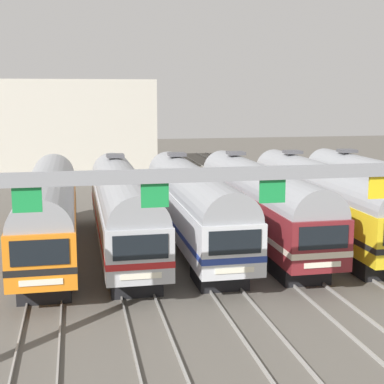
{
  "coord_description": "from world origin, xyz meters",
  "views": [
    {
      "loc": [
        -8.42,
        -31.63,
        8.88
      ],
      "look_at": [
        -1.54,
        2.28,
        2.92
      ],
      "focal_mm": 53.87,
      "sensor_mm": 36.0,
      "label": 1
    }
  ],
  "objects_px": {
    "commuter_train_stainless": "(122,206)",
    "commuter_train_maroon": "(259,200)",
    "commuter_train_yellow": "(322,198)",
    "commuter_train_green": "(383,196)",
    "catenary_gantry": "(327,198)",
    "commuter_train_orange": "(49,208)",
    "commuter_train_silver": "(192,203)"
  },
  "relations": [
    {
      "from": "commuter_train_stainless",
      "to": "commuter_train_maroon",
      "type": "xyz_separation_m",
      "value": [
        7.96,
        0.0,
        0.0
      ]
    },
    {
      "from": "commuter_train_yellow",
      "to": "commuter_train_green",
      "type": "xyz_separation_m",
      "value": [
        3.98,
        0.0,
        0.0
      ]
    },
    {
      "from": "commuter_train_stainless",
      "to": "catenary_gantry",
      "type": "height_order",
      "value": "catenary_gantry"
    },
    {
      "from": "commuter_train_yellow",
      "to": "commuter_train_orange",
      "type": "bearing_deg",
      "value": -179.98
    },
    {
      "from": "commuter_train_orange",
      "to": "catenary_gantry",
      "type": "bearing_deg",
      "value": -53.61
    },
    {
      "from": "commuter_train_stainless",
      "to": "commuter_train_silver",
      "type": "distance_m",
      "value": 3.98
    },
    {
      "from": "commuter_train_stainless",
      "to": "commuter_train_silver",
      "type": "height_order",
      "value": "same"
    },
    {
      "from": "commuter_train_orange",
      "to": "commuter_train_green",
      "type": "relative_size",
      "value": 1.0
    },
    {
      "from": "commuter_train_green",
      "to": "commuter_train_maroon",
      "type": "bearing_deg",
      "value": 180.0
    },
    {
      "from": "commuter_train_maroon",
      "to": "commuter_train_yellow",
      "type": "height_order",
      "value": "same"
    },
    {
      "from": "commuter_train_stainless",
      "to": "commuter_train_yellow",
      "type": "xyz_separation_m",
      "value": [
        11.94,
        0.0,
        0.0
      ]
    },
    {
      "from": "commuter_train_orange",
      "to": "catenary_gantry",
      "type": "height_order",
      "value": "catenary_gantry"
    },
    {
      "from": "catenary_gantry",
      "to": "commuter_train_yellow",
      "type": "bearing_deg",
      "value": 66.15
    },
    {
      "from": "commuter_train_silver",
      "to": "commuter_train_yellow",
      "type": "distance_m",
      "value": 7.96
    },
    {
      "from": "commuter_train_silver",
      "to": "commuter_train_yellow",
      "type": "bearing_deg",
      "value": 0.0
    },
    {
      "from": "commuter_train_maroon",
      "to": "commuter_train_green",
      "type": "relative_size",
      "value": 1.0
    },
    {
      "from": "commuter_train_silver",
      "to": "commuter_train_green",
      "type": "xyz_separation_m",
      "value": [
        11.94,
        0.0,
        0.0
      ]
    },
    {
      "from": "catenary_gantry",
      "to": "commuter_train_maroon",
      "type": "bearing_deg",
      "value": 81.62
    },
    {
      "from": "commuter_train_green",
      "to": "catenary_gantry",
      "type": "distance_m",
      "value": 16.98
    },
    {
      "from": "commuter_train_stainless",
      "to": "catenary_gantry",
      "type": "bearing_deg",
      "value": -66.15
    },
    {
      "from": "commuter_train_orange",
      "to": "commuter_train_maroon",
      "type": "relative_size",
      "value": 1.0
    },
    {
      "from": "commuter_train_maroon",
      "to": "catenary_gantry",
      "type": "xyz_separation_m",
      "value": [
        -1.99,
        -13.5,
        2.65
      ]
    },
    {
      "from": "commuter_train_stainless",
      "to": "commuter_train_silver",
      "type": "relative_size",
      "value": 1.0
    },
    {
      "from": "commuter_train_stainless",
      "to": "commuter_train_green",
      "type": "xyz_separation_m",
      "value": [
        15.91,
        0.0,
        0.0
      ]
    },
    {
      "from": "catenary_gantry",
      "to": "commuter_train_green",
      "type": "bearing_deg",
      "value": 53.62
    },
    {
      "from": "catenary_gantry",
      "to": "commuter_train_stainless",
      "type": "bearing_deg",
      "value": 113.85
    },
    {
      "from": "commuter_train_orange",
      "to": "commuter_train_yellow",
      "type": "bearing_deg",
      "value": 0.02
    },
    {
      "from": "commuter_train_silver",
      "to": "commuter_train_green",
      "type": "height_order",
      "value": "same"
    },
    {
      "from": "commuter_train_yellow",
      "to": "catenary_gantry",
      "type": "xyz_separation_m",
      "value": [
        -5.97,
        -13.5,
        2.65
      ]
    },
    {
      "from": "commuter_train_stainless",
      "to": "commuter_train_yellow",
      "type": "distance_m",
      "value": 11.94
    },
    {
      "from": "commuter_train_yellow",
      "to": "catenary_gantry",
      "type": "bearing_deg",
      "value": -113.85
    },
    {
      "from": "commuter_train_stainless",
      "to": "commuter_train_silver",
      "type": "xyz_separation_m",
      "value": [
        3.98,
        0.0,
        0.0
      ]
    }
  ]
}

